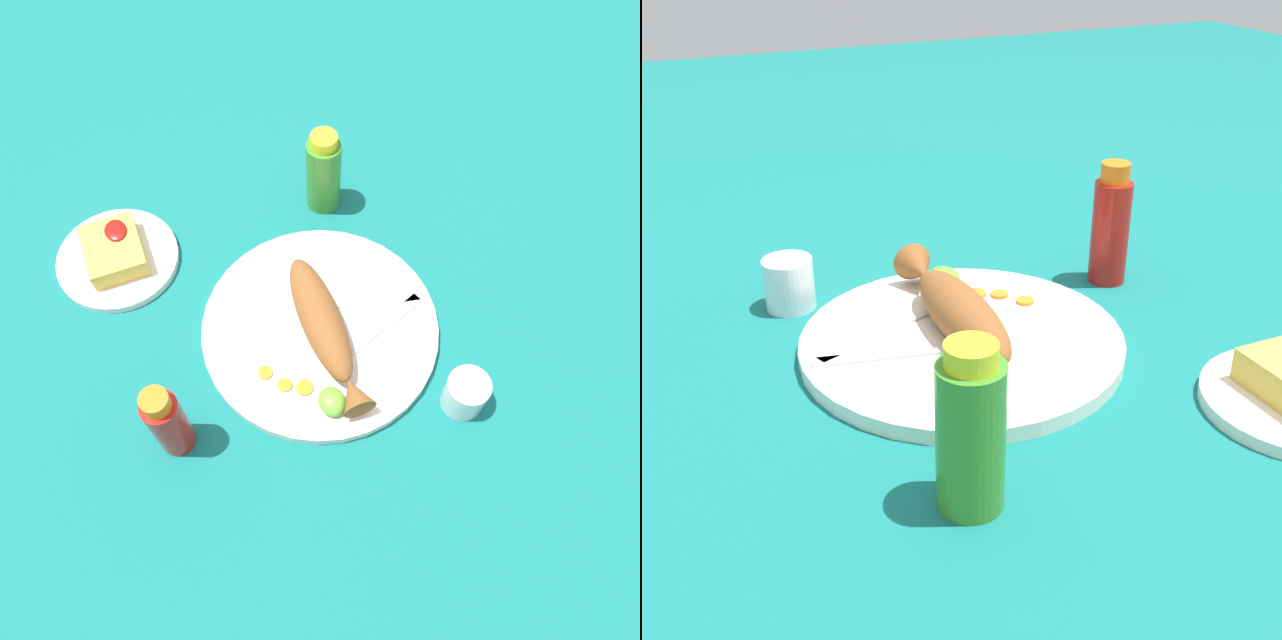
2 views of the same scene
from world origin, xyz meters
TOP-DOWN VIEW (x-y plane):
  - ground_plane at (0.00, 0.00)m, footprint 4.00×4.00m
  - main_plate at (0.00, 0.00)m, footprint 0.37×0.37m
  - fried_fish at (-0.02, 0.00)m, footprint 0.27×0.07m
  - fork_near at (0.01, -0.09)m, footprint 0.05×0.18m
  - fork_far at (-0.04, -0.09)m, footprint 0.08×0.18m
  - carrot_slice_near at (-0.04, 0.10)m, footprint 0.02×0.02m
  - carrot_slice_mid at (-0.07, 0.08)m, footprint 0.02×0.02m
  - carrot_slice_far at (-0.09, 0.06)m, footprint 0.03×0.03m
  - lime_wedge_main at (-0.13, 0.03)m, footprint 0.05×0.04m
  - hot_sauce_bottle_red at (-0.09, 0.25)m, footprint 0.05×0.05m
  - hot_sauce_bottle_green at (0.24, -0.10)m, footprint 0.06×0.06m
  - salt_cup at (-0.18, -0.15)m, footprint 0.06×0.06m
  - side_plate_fries at (0.24, 0.26)m, footprint 0.20×0.20m
  - fries_pile at (0.25, 0.26)m, footprint 0.11×0.09m

SIDE VIEW (x-z plane):
  - ground_plane at x=0.00m, z-range 0.00..0.00m
  - side_plate_fries at x=0.24m, z-range 0.00..0.01m
  - main_plate at x=0.00m, z-range 0.00..0.02m
  - fork_near at x=0.01m, z-range 0.02..0.02m
  - fork_far at x=-0.04m, z-range 0.02..0.02m
  - carrot_slice_near at x=-0.04m, z-range 0.02..0.02m
  - carrot_slice_mid at x=-0.07m, z-range 0.02..0.02m
  - carrot_slice_far at x=-0.09m, z-range 0.02..0.02m
  - salt_cup at x=-0.18m, z-range 0.00..0.06m
  - lime_wedge_main at x=-0.13m, z-range 0.02..0.04m
  - fries_pile at x=0.25m, z-range 0.01..0.05m
  - fried_fish at x=-0.02m, z-range 0.02..0.07m
  - hot_sauce_bottle_green at x=0.24m, z-range 0.00..0.15m
  - hot_sauce_bottle_red at x=-0.09m, z-range -0.01..0.16m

